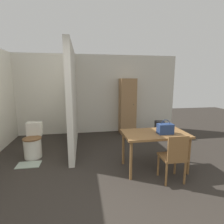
{
  "coord_description": "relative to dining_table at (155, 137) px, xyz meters",
  "views": [
    {
      "loc": [
        -0.28,
        -1.74,
        1.73
      ],
      "look_at": [
        0.36,
        2.12,
        1.0
      ],
      "focal_mm": 28.0,
      "sensor_mm": 36.0,
      "label": 1
    }
  ],
  "objects": [
    {
      "name": "wall_back",
      "position": [
        -1.05,
        2.68,
        0.6
      ],
      "size": [
        5.62,
        0.12,
        2.5
      ],
      "color": "beige",
      "rests_on": "ground_plane"
    },
    {
      "name": "bath_mat",
      "position": [
        -2.48,
        0.56,
        -0.65
      ],
      "size": [
        0.46,
        0.3,
        0.01
      ],
      "color": "#99A899",
      "rests_on": "ground_plane"
    },
    {
      "name": "partition_wall",
      "position": [
        -1.59,
        1.46,
        0.6
      ],
      "size": [
        0.12,
        2.34,
        2.5
      ],
      "color": "beige",
      "rests_on": "ground_plane"
    },
    {
      "name": "space_heater",
      "position": [
        1.04,
        2.03,
        -0.43
      ],
      "size": [
        0.26,
        0.22,
        0.44
      ],
      "color": "#2D2D33",
      "rests_on": "ground_plane"
    },
    {
      "name": "toilet",
      "position": [
        -2.48,
        0.98,
        -0.34
      ],
      "size": [
        0.39,
        0.54,
        0.75
      ],
      "color": "silver",
      "rests_on": "ground_plane"
    },
    {
      "name": "wooden_cabinet",
      "position": [
        0.07,
        2.39,
        0.23
      ],
      "size": [
        0.5,
        0.45,
        1.76
      ],
      "color": "#997047",
      "rests_on": "ground_plane"
    },
    {
      "name": "handbag",
      "position": [
        0.16,
        -0.09,
        0.18
      ],
      "size": [
        0.28,
        0.16,
        0.27
      ],
      "color": "navy",
      "rests_on": "dining_table"
    },
    {
      "name": "wooden_chair",
      "position": [
        0.14,
        -0.48,
        -0.19
      ],
      "size": [
        0.39,
        0.39,
        0.85
      ],
      "rotation": [
        0.0,
        0.0,
        -0.02
      ],
      "color": "brown",
      "rests_on": "ground_plane"
    },
    {
      "name": "dining_table",
      "position": [
        0.0,
        0.0,
        0.0
      ],
      "size": [
        1.21,
        0.7,
        0.74
      ],
      "color": "brown",
      "rests_on": "ground_plane"
    }
  ]
}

